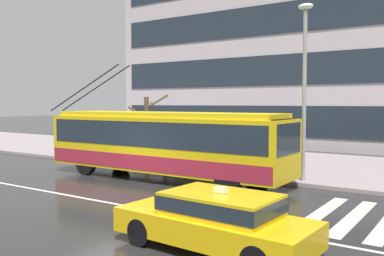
{
  "coord_description": "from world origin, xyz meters",
  "views": [
    {
      "loc": [
        10.88,
        -10.78,
        3.19
      ],
      "look_at": [
        0.99,
        3.88,
        2.14
      ],
      "focal_mm": 39.58,
      "sensor_mm": 36.0,
      "label": 1
    }
  ],
  "objects_px": {
    "pedestrian_approaching_curb": "(258,134)",
    "street_lamp": "(305,77)",
    "pedestrian_walking_past": "(251,149)",
    "pedestrian_at_shelter": "(165,129)",
    "taxi_oncoming_far": "(217,218)",
    "pedestrian_waiting_by_pole": "(196,132)",
    "street_tree_bare": "(146,124)",
    "bus_shelter": "(193,126)",
    "trolleybus": "(164,142)"
  },
  "relations": [
    {
      "from": "pedestrian_walking_past",
      "to": "street_lamp",
      "type": "xyz_separation_m",
      "value": [
        2.83,
        -1.14,
        3.09
      ]
    },
    {
      "from": "bus_shelter",
      "to": "street_tree_bare",
      "type": "bearing_deg",
      "value": 171.78
    },
    {
      "from": "taxi_oncoming_far",
      "to": "pedestrian_waiting_by_pole",
      "type": "bearing_deg",
      "value": 125.54
    },
    {
      "from": "trolleybus",
      "to": "bus_shelter",
      "type": "height_order",
      "value": "trolleybus"
    },
    {
      "from": "bus_shelter",
      "to": "pedestrian_walking_past",
      "type": "relative_size",
      "value": 2.4
    },
    {
      "from": "taxi_oncoming_far",
      "to": "pedestrian_waiting_by_pole",
      "type": "height_order",
      "value": "pedestrian_waiting_by_pole"
    },
    {
      "from": "pedestrian_walking_past",
      "to": "street_tree_bare",
      "type": "relative_size",
      "value": 0.46
    },
    {
      "from": "pedestrian_at_shelter",
      "to": "street_tree_bare",
      "type": "bearing_deg",
      "value": -165.05
    },
    {
      "from": "trolleybus",
      "to": "pedestrian_waiting_by_pole",
      "type": "xyz_separation_m",
      "value": [
        -1.33,
        4.42,
        0.11
      ]
    },
    {
      "from": "pedestrian_at_shelter",
      "to": "pedestrian_walking_past",
      "type": "bearing_deg",
      "value": -7.58
    },
    {
      "from": "pedestrian_walking_past",
      "to": "street_tree_bare",
      "type": "height_order",
      "value": "street_tree_bare"
    },
    {
      "from": "taxi_oncoming_far",
      "to": "bus_shelter",
      "type": "bearing_deg",
      "value": 126.3
    },
    {
      "from": "trolleybus",
      "to": "pedestrian_at_shelter",
      "type": "bearing_deg",
      "value": 127.24
    },
    {
      "from": "trolleybus",
      "to": "taxi_oncoming_far",
      "type": "distance_m",
      "value": 8.83
    },
    {
      "from": "trolleybus",
      "to": "bus_shelter",
      "type": "bearing_deg",
      "value": 102.25
    },
    {
      "from": "bus_shelter",
      "to": "street_lamp",
      "type": "relative_size",
      "value": 0.57
    },
    {
      "from": "trolleybus",
      "to": "street_lamp",
      "type": "bearing_deg",
      "value": 22.75
    },
    {
      "from": "trolleybus",
      "to": "street_tree_bare",
      "type": "xyz_separation_m",
      "value": [
        -4.14,
        3.79,
        0.51
      ]
    },
    {
      "from": "bus_shelter",
      "to": "pedestrian_walking_past",
      "type": "xyz_separation_m",
      "value": [
        3.11,
        0.04,
        -0.93
      ]
    },
    {
      "from": "taxi_oncoming_far",
      "to": "pedestrian_approaching_curb",
      "type": "relative_size",
      "value": 2.28
    },
    {
      "from": "pedestrian_waiting_by_pole",
      "to": "street_lamp",
      "type": "distance_m",
      "value": 7.38
    },
    {
      "from": "pedestrian_waiting_by_pole",
      "to": "street_tree_bare",
      "type": "xyz_separation_m",
      "value": [
        -2.81,
        -0.63,
        0.41
      ]
    },
    {
      "from": "trolleybus",
      "to": "pedestrian_at_shelter",
      "type": "distance_m",
      "value": 5.11
    },
    {
      "from": "taxi_oncoming_far",
      "to": "bus_shelter",
      "type": "distance_m",
      "value": 11.83
    },
    {
      "from": "taxi_oncoming_far",
      "to": "pedestrian_waiting_by_pole",
      "type": "relative_size",
      "value": 2.36
    },
    {
      "from": "street_tree_bare",
      "to": "pedestrian_at_shelter",
      "type": "bearing_deg",
      "value": 14.95
    },
    {
      "from": "street_lamp",
      "to": "bus_shelter",
      "type": "bearing_deg",
      "value": 169.54
    },
    {
      "from": "bus_shelter",
      "to": "taxi_oncoming_far",
      "type": "bearing_deg",
      "value": -53.7
    },
    {
      "from": "pedestrian_at_shelter",
      "to": "pedestrian_waiting_by_pole",
      "type": "xyz_separation_m",
      "value": [
        1.76,
        0.35,
        -0.13
      ]
    },
    {
      "from": "pedestrian_waiting_by_pole",
      "to": "street_tree_bare",
      "type": "height_order",
      "value": "street_tree_bare"
    },
    {
      "from": "pedestrian_approaching_curb",
      "to": "street_lamp",
      "type": "xyz_separation_m",
      "value": [
        3.03,
        -2.31,
        2.49
      ]
    },
    {
      "from": "pedestrian_approaching_curb",
      "to": "street_lamp",
      "type": "bearing_deg",
      "value": -37.32
    },
    {
      "from": "pedestrian_approaching_curb",
      "to": "pedestrian_walking_past",
      "type": "relative_size",
      "value": 1.21
    },
    {
      "from": "pedestrian_approaching_curb",
      "to": "street_tree_bare",
      "type": "xyz_separation_m",
      "value": [
        -6.34,
        -0.72,
        0.36
      ]
    },
    {
      "from": "taxi_oncoming_far",
      "to": "pedestrian_waiting_by_pole",
      "type": "xyz_separation_m",
      "value": [
        -7.57,
        10.6,
        0.96
      ]
    },
    {
      "from": "pedestrian_walking_past",
      "to": "street_lamp",
      "type": "relative_size",
      "value": 0.24
    },
    {
      "from": "trolleybus",
      "to": "street_lamp",
      "type": "height_order",
      "value": "street_lamp"
    },
    {
      "from": "taxi_oncoming_far",
      "to": "pedestrian_approaching_curb",
      "type": "xyz_separation_m",
      "value": [
        -4.04,
        10.69,
        1.0
      ]
    },
    {
      "from": "pedestrian_approaching_curb",
      "to": "taxi_oncoming_far",
      "type": "bearing_deg",
      "value": -69.29
    },
    {
      "from": "street_lamp",
      "to": "taxi_oncoming_far",
      "type": "bearing_deg",
      "value": -83.1
    },
    {
      "from": "pedestrian_walking_past",
      "to": "pedestrian_at_shelter",
      "type": "bearing_deg",
      "value": 172.42
    },
    {
      "from": "pedestrian_waiting_by_pole",
      "to": "street_lamp",
      "type": "bearing_deg",
      "value": -18.72
    },
    {
      "from": "pedestrian_approaching_curb",
      "to": "pedestrian_at_shelter",
      "type": "bearing_deg",
      "value": -175.29
    },
    {
      "from": "street_tree_bare",
      "to": "taxi_oncoming_far",
      "type": "bearing_deg",
      "value": -43.84
    },
    {
      "from": "taxi_oncoming_far",
      "to": "street_tree_bare",
      "type": "relative_size",
      "value": 1.27
    },
    {
      "from": "taxi_oncoming_far",
      "to": "bus_shelter",
      "type": "xyz_separation_m",
      "value": [
        -6.96,
        9.48,
        1.34
      ]
    },
    {
      "from": "street_lamp",
      "to": "pedestrian_walking_past",
      "type": "bearing_deg",
      "value": 158.05
    },
    {
      "from": "pedestrian_walking_past",
      "to": "pedestrian_approaching_curb",
      "type": "bearing_deg",
      "value": 99.47
    },
    {
      "from": "street_lamp",
      "to": "street_tree_bare",
      "type": "relative_size",
      "value": 1.95
    },
    {
      "from": "pedestrian_walking_past",
      "to": "pedestrian_waiting_by_pole",
      "type": "relative_size",
      "value": 0.86
    }
  ]
}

